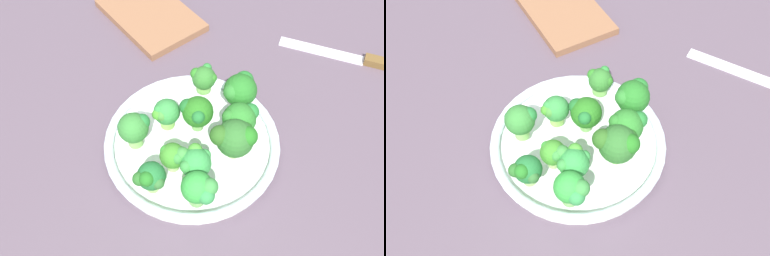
{
  "view_description": "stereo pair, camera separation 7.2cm",
  "coord_description": "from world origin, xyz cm",
  "views": [
    {
      "loc": [
        -10.01,
        42.89,
        64.0
      ],
      "look_at": [
        3.68,
        2.65,
        5.87
      ],
      "focal_mm": 41.8,
      "sensor_mm": 36.0,
      "label": 1
    },
    {
      "loc": [
        -16.6,
        40.01,
        64.0
      ],
      "look_at": [
        3.68,
        2.65,
        5.87
      ],
      "focal_mm": 41.8,
      "sensor_mm": 36.0,
      "label": 2
    }
  ],
  "objects": [
    {
      "name": "ground_plane",
      "position": [
        0.0,
        0.0,
        -1.25
      ],
      "size": [
        130.0,
        130.0,
        2.5
      ],
      "primitive_type": "cube",
      "color": "#564755"
    },
    {
      "name": "bowl",
      "position": [
        3.68,
        2.65,
        1.47
      ],
      "size": [
        29.56,
        29.56,
        2.87
      ],
      "color": "white",
      "rests_on": "ground_plane"
    },
    {
      "name": "broccoli_floret_0",
      "position": [
        3.75,
        0.35,
        6.92
      ],
      "size": [
        5.72,
        5.22,
        6.68
      ],
      "color": "#79B55C",
      "rests_on": "bowl"
    },
    {
      "name": "broccoli_floret_1",
      "position": [
        12.14,
        6.39,
        6.93
      ],
      "size": [
        4.97,
        4.97,
        6.72
      ],
      "color": "#7EBE5A",
      "rests_on": "bowl"
    },
    {
      "name": "broccoli_floret_2",
      "position": [
        8.67,
        1.45,
        6.27
      ],
      "size": [
        4.42,
        4.54,
        5.76
      ],
      "color": "#8FCD57",
      "rests_on": "bowl"
    },
    {
      "name": "broccoli_floret_3",
      "position": [
        -1.76,
        -6.56,
        7.52
      ],
      "size": [
        5.64,
        6.38,
        7.42
      ],
      "color": "#A2CA63",
      "rests_on": "bowl"
    },
    {
      "name": "broccoli_floret_4",
      "position": [
        0.97,
        8.91,
        6.34
      ],
      "size": [
        4.84,
        5.2,
        5.87
      ],
      "color": "#88B35D",
      "rests_on": "bowl"
    },
    {
      "name": "broccoli_floret_5",
      "position": [
        4.51,
        8.88,
        6.29
      ],
      "size": [
        4.73,
        4.06,
        5.45
      ],
      "color": "#9DCA6E",
      "rests_on": "bowl"
    },
    {
      "name": "broccoli_floret_6",
      "position": [
        -3.58,
        3.12,
        7.14
      ],
      "size": [
        7.3,
        6.26,
        7.21
      ],
      "color": "#91D067",
      "rests_on": "bowl"
    },
    {
      "name": "broccoli_floret_7",
      "position": [
        -3.23,
        -1.05,
        6.68
      ],
      "size": [
        5.6,
        5.88,
        6.55
      ],
      "color": "#92D473",
      "rests_on": "bowl"
    },
    {
      "name": "broccoli_floret_8",
      "position": [
        5.25,
        -8.39,
        5.77
      ],
      "size": [
        4.85,
        4.44,
        5.14
      ],
      "color": "#77BA55",
      "rests_on": "bowl"
    },
    {
      "name": "broccoli_floret_9",
      "position": [
        6.44,
        13.63,
        6.49
      ],
      "size": [
        4.76,
        4.64,
        5.94
      ],
      "color": "#9CCE6D",
      "rests_on": "bowl"
    },
    {
      "name": "broccoli_floret_10",
      "position": [
        -1.06,
        13.31,
        6.87
      ],
      "size": [
        5.52,
        4.82,
        6.53
      ],
      "color": "#79B160",
      "rests_on": "bowl"
    },
    {
      "name": "knife",
      "position": [
        -22.04,
        -27.96,
        0.55
      ],
      "size": [
        26.65,
        3.08,
        1.5
      ],
      "color": "silver",
      "rests_on": "ground_plane"
    },
    {
      "name": "cutting_board",
      "position": [
        22.98,
        -26.45,
        0.8
      ],
      "size": [
        26.25,
        24.18,
        1.6
      ],
      "primitive_type": "cube",
      "rotation": [
        0.0,
        0.0,
        -0.58
      ],
      "color": "brown",
      "rests_on": "ground_plane"
    }
  ]
}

